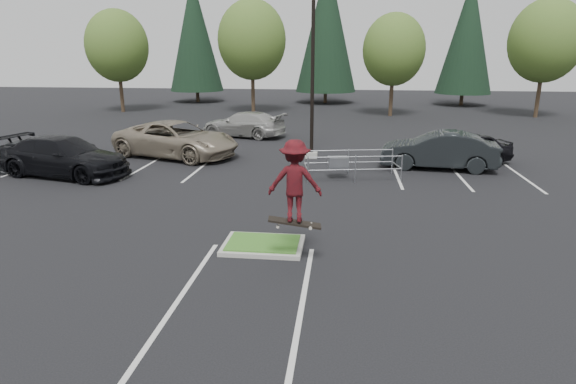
# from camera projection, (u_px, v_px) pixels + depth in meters

# --- Properties ---
(ground) EXTENTS (120.00, 120.00, 0.00)m
(ground) POSITION_uv_depth(u_px,v_px,m) (263.00, 247.00, 13.33)
(ground) COLOR black
(ground) RESTS_ON ground
(grass_median) EXTENTS (2.20, 1.60, 0.16)m
(grass_median) POSITION_uv_depth(u_px,v_px,m) (263.00, 245.00, 13.31)
(grass_median) COLOR #A19E96
(grass_median) RESTS_ON ground
(stall_lines) EXTENTS (22.62, 17.60, 0.01)m
(stall_lines) POSITION_uv_depth(u_px,v_px,m) (255.00, 188.00, 19.23)
(stall_lines) COLOR silver
(stall_lines) RESTS_ON ground
(light_pole) EXTENTS (0.70, 0.60, 10.12)m
(light_pole) POSITION_uv_depth(u_px,v_px,m) (313.00, 66.00, 23.46)
(light_pole) COLOR #A19E96
(light_pole) RESTS_ON ground
(decid_a) EXTENTS (5.44, 5.44, 8.91)m
(decid_a) POSITION_uv_depth(u_px,v_px,m) (117.00, 48.00, 42.44)
(decid_a) COLOR #38281C
(decid_a) RESTS_ON ground
(decid_b) EXTENTS (5.89, 5.89, 9.64)m
(decid_b) POSITION_uv_depth(u_px,v_px,m) (252.00, 42.00, 41.45)
(decid_b) COLOR #38281C
(decid_b) RESTS_ON ground
(decid_c) EXTENTS (5.12, 5.12, 8.38)m
(decid_c) POSITION_uv_depth(u_px,v_px,m) (394.00, 52.00, 39.66)
(decid_c) COLOR #38281C
(decid_c) RESTS_ON ground
(decid_d) EXTENTS (5.76, 5.76, 9.43)m
(decid_d) POSITION_uv_depth(u_px,v_px,m) (545.00, 43.00, 38.62)
(decid_d) COLOR #38281C
(decid_d) RESTS_ON ground
(conif_a) EXTENTS (5.72, 5.72, 13.00)m
(conif_a) POSITION_uv_depth(u_px,v_px,m) (195.00, 34.00, 51.08)
(conif_a) COLOR #38281C
(conif_a) RESTS_ON ground
(conif_b) EXTENTS (6.38, 6.38, 14.50)m
(conif_b) POSITION_uv_depth(u_px,v_px,m) (327.00, 26.00, 49.78)
(conif_b) COLOR #38281C
(conif_b) RESTS_ON ground
(conif_c) EXTENTS (5.50, 5.50, 12.50)m
(conif_c) POSITION_uv_depth(u_px,v_px,m) (468.00, 35.00, 47.54)
(conif_c) COLOR #38281C
(conif_c) RESTS_ON ground
(cart_corral) EXTENTS (4.18, 2.17, 1.13)m
(cart_corral) POSITION_uv_depth(u_px,v_px,m) (341.00, 162.00, 20.45)
(cart_corral) COLOR #989AA0
(cart_corral) RESTS_ON ground
(skateboarder) EXTENTS (1.35, 0.80, 2.21)m
(skateboarder) POSITION_uv_depth(u_px,v_px,m) (295.00, 182.00, 11.66)
(skateboarder) COLOR black
(skateboarder) RESTS_ON ground
(car_l_tan) EXTENTS (7.19, 4.98, 1.82)m
(car_l_tan) POSITION_uv_depth(u_px,v_px,m) (175.00, 139.00, 24.77)
(car_l_tan) COLOR gray
(car_l_tan) RESTS_ON ground
(car_l_black) EXTENTS (6.26, 3.58, 1.71)m
(car_l_black) POSITION_uv_depth(u_px,v_px,m) (63.00, 156.00, 20.89)
(car_l_black) COLOR black
(car_l_black) RESTS_ON ground
(car_l_grey) EXTENTS (4.67, 2.62, 1.50)m
(car_l_grey) POSITION_uv_depth(u_px,v_px,m) (37.00, 154.00, 21.99)
(car_l_grey) COLOR #43464A
(car_l_grey) RESTS_ON ground
(car_r_charc) EXTENTS (5.41, 2.42, 1.72)m
(car_r_charc) POSITION_uv_depth(u_px,v_px,m) (439.00, 150.00, 22.18)
(car_r_charc) COLOR black
(car_r_charc) RESTS_ON ground
(car_r_black) EXTENTS (4.76, 3.01, 1.51)m
(car_r_black) POSITION_uv_depth(u_px,v_px,m) (466.00, 148.00, 23.20)
(car_r_black) COLOR black
(car_r_black) RESTS_ON ground
(car_far_silver) EXTENTS (5.86, 3.65, 1.59)m
(car_far_silver) POSITION_uv_depth(u_px,v_px,m) (244.00, 124.00, 30.75)
(car_far_silver) COLOR #B1B0AB
(car_far_silver) RESTS_ON ground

